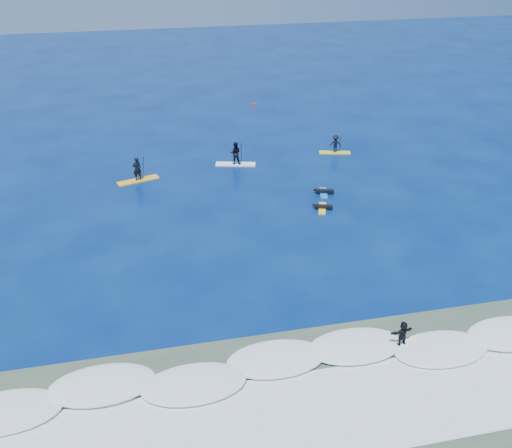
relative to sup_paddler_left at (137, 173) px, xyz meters
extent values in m
plane|color=#041A4F|center=(8.65, -12.81, -0.72)|extent=(160.00, 160.00, 0.00)
cube|color=#364A3B|center=(8.65, -26.81, -0.72)|extent=(90.00, 13.00, 0.01)
cube|color=white|center=(8.65, -22.81, -0.72)|extent=(40.00, 6.00, 0.30)
cube|color=silver|center=(8.65, -25.81, -0.72)|extent=(34.00, 5.00, 0.02)
cube|color=#F4AD1A|center=(0.00, 0.00, -0.67)|extent=(3.39, 1.77, 0.11)
imported|color=black|center=(0.00, 0.00, 0.33)|extent=(0.79, 0.64, 1.89)
cylinder|color=black|center=(0.47, 0.15, 0.27)|extent=(0.27, 0.74, 2.21)
cube|color=black|center=(0.47, 0.15, -0.78)|extent=(0.13, 0.03, 0.33)
cube|color=white|center=(8.13, 1.60, -0.67)|extent=(3.43, 1.60, 0.11)
imported|color=black|center=(8.13, 1.60, 0.35)|extent=(1.08, 0.93, 1.91)
cylinder|color=black|center=(8.61, 1.48, 0.28)|extent=(0.23, 0.76, 2.23)
cube|color=black|center=(8.61, 1.48, -0.78)|extent=(0.13, 0.03, 0.33)
cube|color=yellow|center=(17.17, 2.33, -0.68)|extent=(2.81, 1.35, 0.09)
imported|color=black|center=(17.17, 2.33, 0.15)|extent=(1.13, 0.82, 1.57)
cylinder|color=black|center=(17.57, 2.23, 0.10)|extent=(0.20, 0.62, 1.83)
cube|color=black|center=(17.57, 2.23, -0.77)|extent=(0.11, 0.03, 0.27)
cube|color=yellow|center=(12.73, -7.73, -0.68)|extent=(1.09, 1.90, 0.09)
cube|color=black|center=(12.82, -7.76, -0.53)|extent=(1.31, 0.75, 0.21)
sphere|color=black|center=(12.14, -7.52, -0.44)|extent=(0.21, 0.21, 0.21)
cube|color=blue|center=(13.62, -5.32, -0.68)|extent=(1.01, 2.01, 0.09)
cube|color=black|center=(13.70, -5.34, -0.52)|extent=(1.38, 0.69, 0.22)
sphere|color=black|center=(12.97, -5.15, -0.43)|extent=(0.22, 0.22, 0.22)
cube|color=white|center=(11.83, -22.71, -0.52)|extent=(2.01, 0.83, 0.10)
imported|color=black|center=(11.83, -22.71, 0.19)|extent=(1.26, 0.57, 1.31)
cylinder|color=#FF3916|center=(13.06, 16.99, -0.52)|extent=(0.25, 0.25, 0.40)
cone|color=#FF3916|center=(13.06, 16.99, -0.23)|extent=(0.18, 0.18, 0.19)
camera|label=1|loc=(0.35, -42.21, 18.01)|focal=40.00mm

